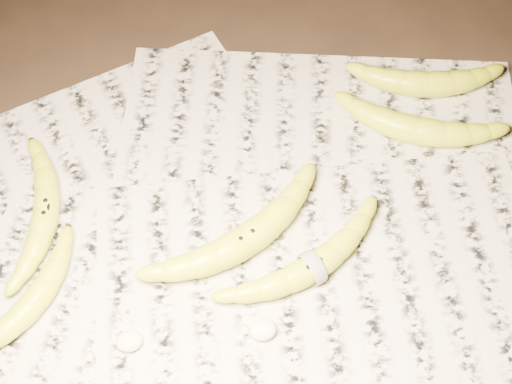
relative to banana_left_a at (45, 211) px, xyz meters
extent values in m
plane|color=black|center=(0.25, -0.08, -0.02)|extent=(3.00, 3.00, 0.00)
cube|color=#AFAB96|center=(0.21, -0.09, -0.02)|extent=(0.90, 0.70, 0.01)
torus|color=white|center=(0.31, -0.14, 0.00)|extent=(0.02, 0.04, 0.04)
ellipsoid|color=beige|center=(0.09, -0.18, -0.01)|extent=(0.03, 0.03, 0.02)
ellipsoid|color=beige|center=(0.24, -0.20, -0.01)|extent=(0.03, 0.03, 0.02)
camera|label=1|loc=(0.18, -0.48, 0.78)|focal=50.00mm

